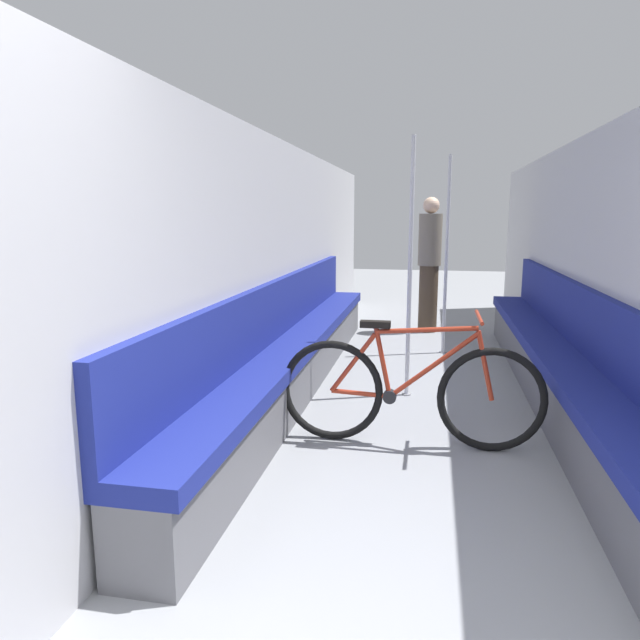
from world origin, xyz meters
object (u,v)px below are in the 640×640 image
(grab_pole_far, at_px, (446,259))
(grab_pole_near, at_px, (410,273))
(bench_seat_row_left, at_px, (294,354))
(bench_seat_row_right, at_px, (558,366))
(bicycle, at_px, (409,392))
(passenger_standing, at_px, (429,263))

(grab_pole_far, bearing_deg, grab_pole_near, -101.65)
(bench_seat_row_left, bearing_deg, bench_seat_row_right, 0.00)
(bench_seat_row_left, height_order, bench_seat_row_right, same)
(bench_seat_row_left, relative_size, bench_seat_row_right, 1.00)
(bicycle, distance_m, passenger_standing, 3.93)
(bench_seat_row_right, height_order, bicycle, bench_seat_row_right)
(bicycle, bearing_deg, bench_seat_row_left, 140.03)
(bicycle, relative_size, grab_pole_far, 0.81)
(bench_seat_row_left, height_order, passenger_standing, passenger_standing)
(bicycle, bearing_deg, grab_pole_near, 97.90)
(grab_pole_near, relative_size, passenger_standing, 1.23)
(grab_pole_far, bearing_deg, bicycle, -95.79)
(grab_pole_near, bearing_deg, bicycle, -86.97)
(bench_seat_row_right, relative_size, passenger_standing, 3.24)
(bicycle, height_order, grab_pole_near, grab_pole_near)
(grab_pole_far, bearing_deg, bench_seat_row_right, -62.55)
(bench_seat_row_left, distance_m, grab_pole_near, 1.22)
(bicycle, xyz_separation_m, grab_pole_near, (-0.06, 1.10, 0.68))
(bench_seat_row_left, relative_size, bicycle, 3.24)
(bench_seat_row_right, bearing_deg, grab_pole_near, 177.01)
(bench_seat_row_right, bearing_deg, passenger_standing, 110.30)
(bench_seat_row_left, xyz_separation_m, grab_pole_near, (0.98, 0.06, 0.72))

